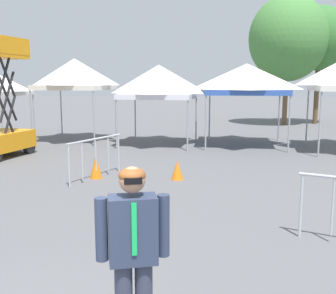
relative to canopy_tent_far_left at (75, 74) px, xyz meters
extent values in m
cylinder|color=#9E9EA3|center=(-3.08, -0.73, -1.78)|extent=(0.06, 0.06, 2.09)
cylinder|color=#9E9EA3|center=(-3.31, 2.34, -1.78)|extent=(0.06, 0.06, 2.09)
cylinder|color=#9E9EA3|center=(-1.33, -1.33, -1.63)|extent=(0.06, 0.06, 2.37)
cylinder|color=#9E9EA3|center=(1.33, -1.33, -1.63)|extent=(0.06, 0.06, 2.37)
cylinder|color=#9E9EA3|center=(-1.33, 1.33, -1.63)|extent=(0.06, 0.06, 2.37)
cylinder|color=#9E9EA3|center=(1.33, 1.33, -1.63)|extent=(0.06, 0.06, 2.37)
pyramid|color=white|center=(0.00, 0.00, 0.10)|extent=(2.80, 2.80, 1.10)
cube|color=white|center=(0.00, 0.00, -0.55)|extent=(2.77, 2.77, 0.20)
cylinder|color=#9E9EA3|center=(2.38, -1.70, -1.79)|extent=(0.06, 0.06, 2.05)
cylinder|color=#9E9EA3|center=(5.07, -1.66, -1.79)|extent=(0.06, 0.06, 2.05)
cylinder|color=#9E9EA3|center=(2.33, 0.99, -1.79)|extent=(0.06, 0.06, 2.05)
cylinder|color=#9E9EA3|center=(5.03, 1.03, -1.79)|extent=(0.06, 0.06, 2.05)
pyramid|color=white|center=(3.70, -0.33, -0.21)|extent=(2.87, 2.87, 1.12)
cube|color=white|center=(3.70, -0.33, -0.87)|extent=(2.84, 2.84, 0.20)
cylinder|color=#9E9EA3|center=(5.70, -1.41, -1.71)|extent=(0.06, 0.06, 2.22)
cylinder|color=#9E9EA3|center=(8.66, -1.25, -1.71)|extent=(0.06, 0.06, 2.22)
cylinder|color=#9E9EA3|center=(5.55, 1.55, -1.71)|extent=(0.06, 0.06, 2.22)
cylinder|color=#9E9EA3|center=(8.50, 1.70, -1.71)|extent=(0.06, 0.06, 2.22)
pyramid|color=white|center=(7.10, 0.15, -0.11)|extent=(3.26, 3.26, 0.99)
cube|color=#3359B2|center=(7.10, 0.15, -0.70)|extent=(3.23, 3.23, 0.20)
cylinder|color=#9E9EA3|center=(9.57, -1.98, -1.63)|extent=(0.06, 0.06, 2.39)
cylinder|color=#9E9EA3|center=(9.58, 1.10, -1.63)|extent=(0.06, 0.06, 2.39)
cylinder|color=black|center=(-1.51, -3.18, -2.58)|extent=(0.23, 0.50, 0.48)
cylinder|color=black|center=(-0.33, -3.30, -2.58)|extent=(0.23, 0.50, 0.48)
cylinder|color=black|center=(-0.52, -4.14, -1.58)|extent=(0.17, 0.87, 1.65)
cylinder|color=black|center=(-0.52, -4.14, -1.58)|extent=(0.17, 0.87, 1.65)
cylinder|color=black|center=(-0.52, -4.14, -0.79)|extent=(0.17, 0.87, 1.65)
cylinder|color=black|center=(-0.52, -4.14, -0.79)|extent=(0.17, 0.87, 1.65)
cylinder|color=black|center=(-0.52, -4.14, 0.00)|extent=(0.17, 0.87, 1.65)
cylinder|color=black|center=(-0.52, -4.14, 0.00)|extent=(0.17, 0.87, 1.65)
cube|color=orange|center=(-0.90, -3.04, 0.85)|extent=(1.33, 0.19, 0.55)
cube|color=orange|center=(-0.37, -4.16, 0.85)|extent=(0.28, 2.18, 0.55)
cube|color=#2D3851|center=(6.26, -12.80, -1.60)|extent=(0.48, 0.38, 0.60)
cylinder|color=#2D3851|center=(6.01, -12.90, -1.58)|extent=(0.11, 0.11, 0.56)
cylinder|color=#2D3851|center=(6.52, -12.70, -1.58)|extent=(0.11, 0.11, 0.56)
sphere|color=tan|center=(6.26, -12.80, -1.15)|extent=(0.23, 0.23, 0.23)
ellipsoid|color=brown|center=(6.26, -12.80, -1.11)|extent=(0.23, 0.23, 0.14)
cube|color=black|center=(6.30, -12.90, -1.14)|extent=(0.15, 0.08, 0.06)
cube|color=#19BF59|center=(6.31, -12.93, -1.55)|extent=(0.05, 0.03, 0.46)
cylinder|color=brown|center=(9.31, 8.53, -1.22)|extent=(0.28, 0.28, 3.20)
ellipsoid|color=#47843D|center=(9.31, 8.53, 2.15)|extent=(4.44, 4.44, 4.89)
cylinder|color=brown|center=(11.20, 9.56, -0.97)|extent=(0.28, 0.28, 3.69)
ellipsoid|color=#387233|center=(11.20, 9.56, 2.23)|extent=(3.40, 3.40, 3.74)
cylinder|color=#B7BABF|center=(8.10, -9.49, -2.29)|extent=(0.04, 0.04, 1.05)
cylinder|color=#B7BABF|center=(8.55, -9.63, -2.24)|extent=(0.04, 0.04, 0.92)
cylinder|color=#B7BABF|center=(3.38, -6.39, -1.77)|extent=(0.68, 2.02, 0.05)
cylinder|color=#B7BABF|center=(3.69, -5.44, -2.29)|extent=(0.04, 0.04, 1.05)
cylinder|color=#B7BABF|center=(3.08, -7.34, -2.29)|extent=(0.04, 0.04, 1.05)
cylinder|color=#B7BABF|center=(3.54, -5.89, -2.24)|extent=(0.04, 0.04, 0.92)
cylinder|color=#B7BABF|center=(3.38, -6.39, -2.24)|extent=(0.04, 0.04, 0.92)
cylinder|color=#B7BABF|center=(3.23, -6.89, -2.24)|extent=(0.04, 0.04, 0.92)
cone|color=orange|center=(5.46, -6.03, -2.57)|extent=(0.32, 0.32, 0.49)
cone|color=orange|center=(3.35, -6.32, -2.51)|extent=(0.32, 0.32, 0.61)
camera|label=1|loc=(7.22, -16.01, -0.33)|focal=42.91mm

